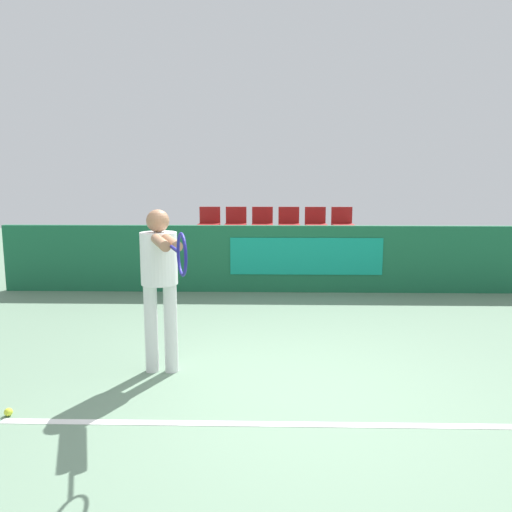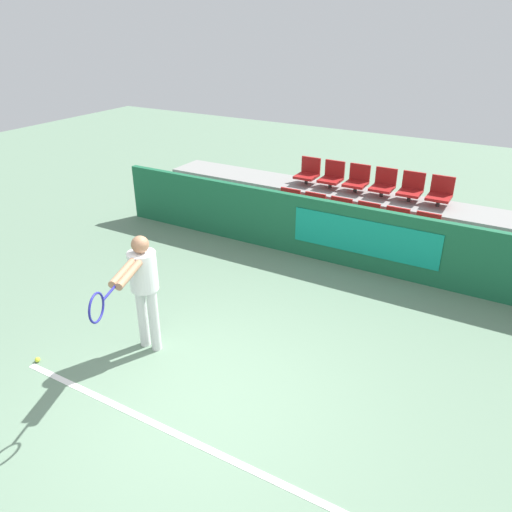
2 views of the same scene
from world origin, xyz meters
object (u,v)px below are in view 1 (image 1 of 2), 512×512
Objects in this scene: stadium_chair_3 at (291,249)px; stadium_chair_5 at (350,249)px; stadium_chair_7 at (236,222)px; stadium_chair_4 at (320,249)px; stadium_chair_9 at (289,222)px; tennis_player at (160,272)px; stadium_chair_0 at (204,249)px; stadium_chair_1 at (233,249)px; stadium_chair_10 at (316,222)px; stadium_chair_11 at (343,222)px; tennis_ball at (8,412)px; stadium_chair_2 at (262,249)px; stadium_chair_8 at (262,222)px; stadium_chair_6 at (209,222)px.

stadium_chair_5 is (1.06, 0.00, 0.00)m from stadium_chair_3.
stadium_chair_7 is at bearing 156.17° from stadium_chair_5.
stadium_chair_4 is 1.00× the size of stadium_chair_5.
tennis_player is at bearing -105.37° from stadium_chair_9.
stadium_chair_0 is 0.32× the size of tennis_player.
stadium_chair_7 is 5.25m from tennis_player.
stadium_chair_1 is 1.00× the size of stadium_chair_5.
stadium_chair_10 is (1.59, 0.93, 0.41)m from stadium_chair_1.
stadium_chair_9 reaches higher than stadium_chair_1.
tennis_player reaches higher than stadium_chair_3.
stadium_chair_11 is at bearing 0.00° from stadium_chair_10.
tennis_ball is (-2.50, -6.15, -1.02)m from stadium_chair_9.
stadium_chair_7 is at bearing 65.51° from tennis_player.
stadium_chair_10 is 7.85× the size of tennis_ball.
stadium_chair_11 reaches higher than stadium_chair_2.
stadium_chair_1 is at bearing 0.00° from stadium_chair_0.
stadium_chair_3 is at bearing 180.00° from stadium_chair_4.
stadium_chair_3 is at bearing -138.54° from stadium_chair_11.
stadium_chair_11 is at bearing 23.83° from stadium_chair_1.
tennis_player reaches higher than stadium_chair_11.
stadium_chair_9 and stadium_chair_10 have the same top height.
stadium_chair_8 is at bearing 60.49° from stadium_chair_1.
stadium_chair_9 is 0.53m from stadium_chair_10.
stadium_chair_2 is 0.53m from stadium_chair_3.
stadium_chair_6 is 1.00× the size of stadium_chair_7.
stadium_chair_1 is at bearing -60.49° from stadium_chair_6.
stadium_chair_4 is at bearing 0.00° from stadium_chair_2.
stadium_chair_1 is 1.47m from stadium_chair_9.
tennis_player reaches higher than stadium_chair_10.
stadium_chair_11 reaches higher than tennis_ball.
stadium_chair_8 is 0.53m from stadium_chair_9.
stadium_chair_3 is 1.00× the size of stadium_chair_11.
stadium_chair_8 is (-0.53, 0.93, 0.41)m from stadium_chair_3.
stadium_chair_11 is 0.32× the size of tennis_player.
stadium_chair_1 and stadium_chair_5 have the same top height.
stadium_chair_1 is 1.15m from stadium_chair_6.
stadium_chair_0 is 1.00× the size of stadium_chair_2.
stadium_chair_6 is 1.00× the size of stadium_chair_8.
stadium_chair_1 reaches higher than tennis_ball.
stadium_chair_4 is (2.11, 0.00, 0.00)m from stadium_chair_0.
tennis_ball is at bearing -98.47° from stadium_chair_6.
stadium_chair_6 is (-2.64, 0.93, 0.41)m from stadium_chair_5.
stadium_chair_10 is (-0.53, 0.93, 0.41)m from stadium_chair_5.
stadium_chair_8 is at bearing 41.46° from stadium_chair_0.
stadium_chair_6 reaches higher than stadium_chair_4.
stadium_chair_10 is (1.06, 0.93, 0.41)m from stadium_chair_2.
stadium_chair_0 and stadium_chair_5 have the same top height.
stadium_chair_6 is (0.00, 0.93, 0.41)m from stadium_chair_0.
stadium_chair_11 is (2.11, 0.00, 0.00)m from stadium_chair_7.
stadium_chair_11 reaches higher than stadium_chair_1.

